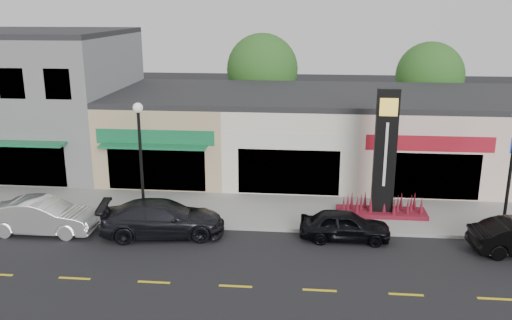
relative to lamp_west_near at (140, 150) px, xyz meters
The scene contains 15 objects.
ground 9.07m from the lamp_west_near, 17.35° to the right, with size 120.00×120.00×0.00m, color black.
sidewalk 8.89m from the lamp_west_near, 13.02° to the left, with size 52.00×4.30×0.15m, color gray.
curb 8.70m from the lamp_west_near, ahead, with size 52.00×0.20×0.15m, color gray.
building_grey_2story 13.45m from the lamp_west_near, 138.08° to the left, with size 12.00×10.95×8.30m.
shop_beige 9.04m from the lamp_west_near, 93.19° to the left, with size 7.00×10.85×4.80m.
shop_cream 11.13m from the lamp_west_near, 54.08° to the left, with size 7.00×10.01×4.80m.
shop_pink_w 16.25m from the lamp_west_near, 33.61° to the left, with size 7.00×10.01×4.80m.
tree_rear_west 17.55m from the lamp_west_near, 76.76° to the left, with size 5.20×5.20×7.83m.
tree_rear_mid 23.39m from the lamp_west_near, 46.74° to the left, with size 4.80×4.80×7.29m.
lamp_west_near is the anchor object (origin of this frame).
lamp_east_near 16.00m from the lamp_west_near, ahead, with size 0.44×0.44×5.47m.
pylon_sign 11.19m from the lamp_west_near, ahead, with size 4.20×1.30×6.00m.
car_white_van 5.15m from the lamp_west_near, 158.97° to the right, with size 4.71×1.64×1.55m, color white.
car_dark_sedan 3.25m from the lamp_west_near, 46.63° to the right, with size 5.36×2.18×1.56m, color black.
car_black_sedan 9.60m from the lamp_west_near, ahead, with size 3.85×1.55×1.31m, color black.
Camera 1 is at (-0.58, -20.27, 9.70)m, focal length 38.00 mm.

